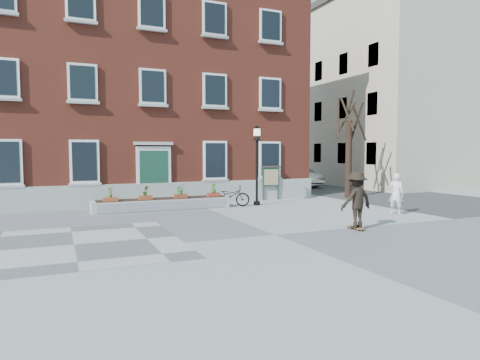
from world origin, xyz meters
name	(u,v)px	position (x,y,z in m)	size (l,w,h in m)	color
ground	(275,235)	(0.00, 0.00, 0.00)	(100.00, 100.00, 0.00)	gray
checker_patch	(74,245)	(-6.00, 1.00, 0.01)	(6.00, 6.00, 0.01)	#515153
bicycle	(229,196)	(1.25, 7.04, 0.51)	(0.68, 1.96, 1.03)	black
parked_car	(298,176)	(10.27, 15.62, 0.76)	(1.60, 4.60, 1.52)	#AFB2B4
bystander	(396,194)	(6.81, 1.90, 0.88)	(0.64, 0.42, 1.76)	silver
brick_building	(135,90)	(-2.00, 13.98, 6.30)	(18.40, 10.85, 12.60)	maroon
planter_assembly	(163,203)	(-1.99, 7.18, 0.31)	(6.20, 1.12, 1.15)	#B4B4AF
bare_tree	(349,149)	(9.01, 8.01, 2.79)	(1.83, 1.83, 6.16)	black
side_street	(349,102)	(17.99, 19.78, 7.02)	(15.20, 36.00, 14.50)	#3D3D40
lamp_post	(257,154)	(2.69, 6.97, 2.54)	(0.40, 0.40, 3.93)	black
notice_board	(271,177)	(4.36, 8.68, 1.26)	(1.10, 0.16, 1.87)	#18301F
skateboarder	(356,200)	(2.99, -0.27, 1.03)	(1.29, 0.80, 1.99)	brown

